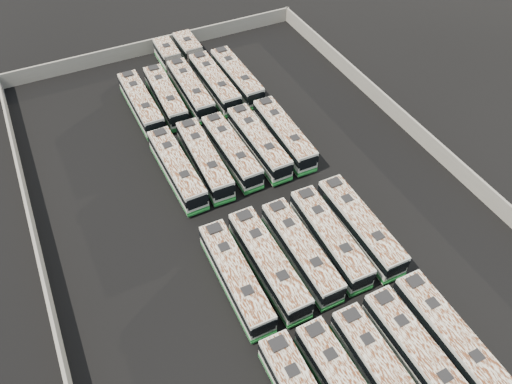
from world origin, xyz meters
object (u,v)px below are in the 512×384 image
at_px(bus_midback_far_right, 284,134).
at_px(bus_back_far_left, 141,104).
at_px(bus_midback_right, 259,143).
at_px(bus_back_center, 183,77).
at_px(bus_front_center, 383,374).
at_px(bus_back_left, 166,97).
at_px(bus_midback_left, 204,160).
at_px(bus_midfront_center, 301,251).
at_px(bus_midfront_left, 268,263).
at_px(bus_midfront_right, 330,238).
at_px(bus_midback_center, 231,151).
at_px(bus_midfront_far_left, 236,277).
at_px(bus_back_right, 205,71).
at_px(bus_midback_far_left, 177,169).
at_px(bus_midfront_far_right, 360,226).
at_px(bus_front_far_right, 449,337).
at_px(bus_front_right, 418,355).
at_px(bus_back_far_right, 237,77).

bearing_deg(bus_midback_far_right, bus_back_far_left, 136.20).
bearing_deg(bus_midback_right, bus_back_center, 100.43).
bearing_deg(bus_front_center, bus_back_left, 94.48).
xyz_separation_m(bus_front_center, bus_midback_right, (3.43, 29.26, 0.05)).
bearing_deg(bus_midback_left, bus_midfront_center, -76.36).
bearing_deg(bus_back_center, bus_midfront_left, -95.31).
distance_m(bus_midfront_center, bus_midfront_right, 3.32).
bearing_deg(bus_midback_center, bus_midfront_far_left, -113.72).
distance_m(bus_midfront_right, bus_midback_right, 15.74).
xyz_separation_m(bus_back_far_left, bus_back_right, (10.19, 3.34, 0.03)).
xyz_separation_m(bus_midfront_center, bus_midback_far_left, (-6.81, 15.87, 0.04)).
relative_size(bus_midfront_far_left, bus_midfront_far_right, 0.98).
bearing_deg(bus_midfront_far_right, bus_back_left, 109.45).
xyz_separation_m(bus_front_far_right, bus_midfront_far_left, (-13.50, 13.14, -0.01)).
bearing_deg(bus_front_right, bus_midfront_far_left, 126.53).
xyz_separation_m(bus_midfront_left, bus_back_left, (-0.05, 29.41, -0.07)).
distance_m(bus_back_left, bus_back_center, 4.71).
bearing_deg(bus_front_right, bus_back_right, 89.18).
xyz_separation_m(bus_midfront_left, bus_midfront_center, (3.47, -0.06, -0.06)).
bearing_deg(bus_midfront_far_left, bus_midfront_right, 1.48).
distance_m(bus_midfront_left, bus_back_right, 33.32).
relative_size(bus_midfront_left, bus_midfront_right, 1.02).
xyz_separation_m(bus_back_center, bus_back_far_right, (6.66, -3.16, 0.03)).
relative_size(bus_midback_left, bus_back_far_left, 1.02).
height_order(bus_midfront_far_right, bus_back_right, bus_midfront_far_right).
relative_size(bus_midback_left, bus_back_center, 0.66).
relative_size(bus_midfront_left, bus_back_right, 0.65).
height_order(bus_midfront_center, bus_midback_far_left, bus_midback_far_left).
bearing_deg(bus_front_far_right, bus_back_far_right, 89.96).
distance_m(bus_midfront_far_left, bus_midfront_right, 10.15).
relative_size(bus_front_center, bus_front_far_right, 0.98).
distance_m(bus_midback_center, bus_midback_right, 3.45).
bearing_deg(bus_midfront_far_right, bus_front_right, -104.20).
relative_size(bus_front_center, bus_midfront_left, 0.95).
xyz_separation_m(bus_front_far_right, bus_midfront_center, (-6.67, 13.12, -0.02)).
height_order(bus_midfront_right, bus_back_far_right, bus_back_far_right).
xyz_separation_m(bus_midback_far_left, bus_back_center, (6.79, 16.76, -0.04)).
relative_size(bus_front_far_right, bus_midfront_left, 0.98).
height_order(bus_front_center, bus_midfront_far_left, bus_midfront_far_left).
bearing_deg(bus_midback_right, bus_midfront_center, -102.55).
xyz_separation_m(bus_front_right, bus_midback_center, (-3.47, 29.30, -0.04)).
distance_m(bus_front_right, bus_midback_left, 30.04).
bearing_deg(bus_midback_center, bus_front_center, -90.95).
bearing_deg(bus_midfront_right, bus_front_center, -103.01).
relative_size(bus_front_center, bus_midfront_far_right, 0.96).
bearing_deg(bus_midfront_right, bus_back_left, 104.37).
distance_m(bus_midfront_left, bus_back_far_left, 29.47).
bearing_deg(bus_midfront_far_right, bus_midback_far_right, 90.43).
bearing_deg(bus_front_far_right, bus_front_center, -178.26).
bearing_deg(bus_midfront_right, bus_back_far_left, 110.46).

